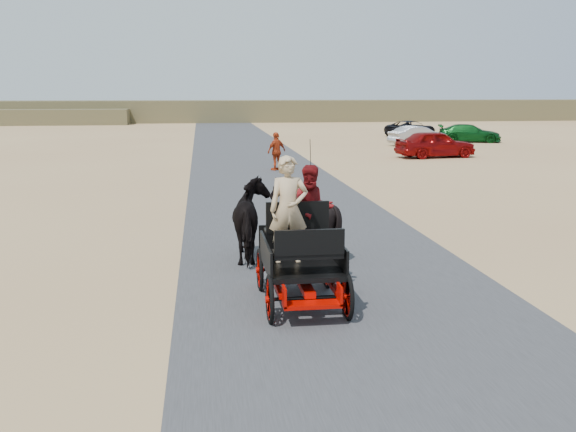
{
  "coord_description": "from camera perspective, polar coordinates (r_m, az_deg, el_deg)",
  "views": [
    {
      "loc": [
        -2.49,
        -12.31,
        3.59
      ],
      "look_at": [
        -0.87,
        -0.32,
        1.2
      ],
      "focal_mm": 40.0,
      "sensor_mm": 36.0,
      "label": 1
    }
  ],
  "objects": [
    {
      "name": "ground",
      "position": [
        13.06,
        3.61,
        -4.81
      ],
      "size": [
        140.0,
        140.0,
        0.0
      ],
      "primitive_type": "plane",
      "color": "tan"
    },
    {
      "name": "horse_left",
      "position": [
        13.71,
        -3.06,
        -0.38
      ],
      "size": [
        0.91,
        2.01,
        1.7
      ],
      "primitive_type": "imported",
      "rotation": [
        0.0,
        0.0,
        3.14
      ],
      "color": "black",
      "rests_on": "ground"
    },
    {
      "name": "car_d",
      "position": [
        51.78,
        10.87,
        7.66
      ],
      "size": [
        4.79,
        3.9,
        1.21
      ],
      "primitive_type": "imported",
      "rotation": [
        0.0,
        0.0,
        2.09
      ],
      "color": "black",
      "rests_on": "ground"
    },
    {
      "name": "passenger_woman",
      "position": [
        11.35,
        2.18,
        0.6
      ],
      "size": [
        0.77,
        0.6,
        1.58
      ],
      "primitive_type": "imported",
      "color": "#660C0F",
      "rests_on": "carriage"
    },
    {
      "name": "carriage",
      "position": [
        11.0,
        1.12,
        -5.9
      ],
      "size": [
        1.3,
        2.4,
        0.72
      ],
      "primitive_type": null,
      "color": "black",
      "rests_on": "ground"
    },
    {
      "name": "driver_man",
      "position": [
        10.72,
        0.05,
        0.59
      ],
      "size": [
        0.66,
        0.43,
        1.8
      ],
      "primitive_type": "imported",
      "color": "tan",
      "rests_on": "carriage"
    },
    {
      "name": "pedestrian",
      "position": [
        29.02,
        -1.03,
        5.77
      ],
      "size": [
        1.07,
        0.92,
        1.73
      ],
      "primitive_type": "imported",
      "rotation": [
        0.0,
        0.0,
        3.74
      ],
      "color": "#A93213",
      "rests_on": "ground"
    },
    {
      "name": "road",
      "position": [
        13.06,
        3.61,
        -4.78
      ],
      "size": [
        6.0,
        140.0,
        0.01
      ],
      "primitive_type": "cube",
      "color": "#38383A",
      "rests_on": "ground"
    },
    {
      "name": "car_c",
      "position": [
        46.76,
        15.82,
        7.1
      ],
      "size": [
        4.58,
        2.9,
        1.24
      ],
      "primitive_type": "imported",
      "rotation": [
        0.0,
        0.0,
        1.27
      ],
      "color": "#0C4C19",
      "rests_on": "ground"
    },
    {
      "name": "ridge_far",
      "position": [
        74.39,
        -5.86,
        9.26
      ],
      "size": [
        140.0,
        6.0,
        2.4
      ],
      "primitive_type": "cube",
      "color": "brown",
      "rests_on": "ground"
    },
    {
      "name": "horse_right",
      "position": [
        13.84,
        1.48,
        -0.26
      ],
      "size": [
        1.37,
        1.54,
        1.7
      ],
      "primitive_type": "imported",
      "rotation": [
        0.0,
        0.0,
        3.14
      ],
      "color": "black",
      "rests_on": "ground"
    },
    {
      "name": "car_a",
      "position": [
        35.57,
        12.96,
        6.26
      ],
      "size": [
        4.48,
        2.33,
        1.46
      ],
      "primitive_type": "imported",
      "rotation": [
        0.0,
        0.0,
        1.72
      ],
      "color": "maroon",
      "rests_on": "ground"
    },
    {
      "name": "car_b",
      "position": [
        43.04,
        11.46,
        7.01
      ],
      "size": [
        4.09,
        2.37,
        1.28
      ],
      "primitive_type": "imported",
      "rotation": [
        0.0,
        0.0,
        1.85
      ],
      "color": "#B2B2B7",
      "rests_on": "ground"
    }
  ]
}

